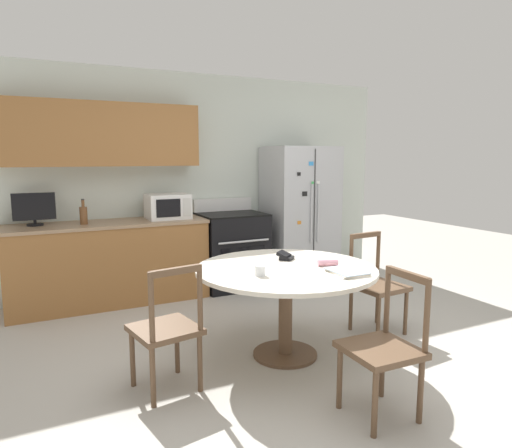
{
  "coord_description": "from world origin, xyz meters",
  "views": [
    {
      "loc": [
        -1.91,
        -2.8,
        1.6
      ],
      "look_at": [
        0.06,
        1.15,
        0.95
      ],
      "focal_mm": 32.0,
      "sensor_mm": 36.0,
      "label": 1
    }
  ],
  "objects": [
    {
      "name": "wallet",
      "position": [
        0.01,
        0.48,
        0.76
      ],
      "size": [
        0.17,
        0.17,
        0.07
      ],
      "color": "black",
      "rests_on": "dining_table"
    },
    {
      "name": "refrigerator",
      "position": [
        1.24,
        2.24,
        0.87
      ],
      "size": [
        0.86,
        0.71,
        1.73
      ],
      "color": "#B2B5BA",
      "rests_on": "ground_plane"
    },
    {
      "name": "folded_napkin",
      "position": [
        0.2,
        0.13,
        0.76
      ],
      "size": [
        0.17,
        0.1,
        0.05
      ],
      "color": "pink",
      "rests_on": "dining_table"
    },
    {
      "name": "dining_table",
      "position": [
        -0.12,
        0.24,
        0.63
      ],
      "size": [
        1.43,
        1.43,
        0.74
      ],
      "color": "beige",
      "rests_on": "ground_plane"
    },
    {
      "name": "oven_range",
      "position": [
        0.29,
        2.26,
        0.47
      ],
      "size": [
        0.78,
        0.68,
        1.08
      ],
      "color": "black",
      "rests_on": "ground_plane"
    },
    {
      "name": "countertop_tv",
      "position": [
        -1.87,
        2.37,
        1.08
      ],
      "size": [
        0.41,
        0.16,
        0.34
      ],
      "color": "black",
      "rests_on": "kitchen_counter"
    },
    {
      "name": "microwave",
      "position": [
        -0.5,
        2.28,
        1.04
      ],
      "size": [
        0.47,
        0.37,
        0.28
      ],
      "color": "white",
      "rests_on": "kitchen_counter"
    },
    {
      "name": "dining_chair_near",
      "position": [
        -0.01,
        -0.77,
        0.43
      ],
      "size": [
        0.43,
        0.43,
        0.9
      ],
      "rotation": [
        0.0,
        0.0,
        1.54
      ],
      "color": "brown",
      "rests_on": "ground_plane"
    },
    {
      "name": "dining_chair_right",
      "position": [
        0.89,
        0.33,
        0.43
      ],
      "size": [
        0.45,
        0.45,
        0.9
      ],
      "rotation": [
        0.0,
        0.0,
        3.22
      ],
      "color": "brown",
      "rests_on": "ground_plane"
    },
    {
      "name": "dining_chair_left",
      "position": [
        -1.13,
        0.12,
        0.43
      ],
      "size": [
        0.49,
        0.49,
        0.9
      ],
      "rotation": [
        0.0,
        0.0,
        6.46
      ],
      "color": "brown",
      "rests_on": "ground_plane"
    },
    {
      "name": "counter_bottle",
      "position": [
        -1.41,
        2.24,
        1.0
      ],
      "size": [
        0.08,
        0.08,
        0.27
      ],
      "color": "brown",
      "rests_on": "kitchen_counter"
    },
    {
      "name": "back_wall",
      "position": [
        -0.3,
        2.59,
        1.44
      ],
      "size": [
        5.2,
        0.44,
        2.6
      ],
      "color": "silver",
      "rests_on": "ground_plane"
    },
    {
      "name": "kitchen_counter",
      "position": [
        -1.16,
        2.29,
        0.45
      ],
      "size": [
        2.1,
        0.64,
        0.9
      ],
      "color": "#936033",
      "rests_on": "ground_plane"
    },
    {
      "name": "mail_stack",
      "position": [
        0.18,
        -0.13,
        0.75
      ],
      "size": [
        0.27,
        0.33,
        0.02
      ],
      "color": "white",
      "rests_on": "dining_table"
    },
    {
      "name": "ground_plane",
      "position": [
        0.0,
        0.0,
        0.0
      ],
      "size": [
        14.0,
        14.0,
        0.0
      ],
      "primitive_type": "plane",
      "color": "#B2ADA3"
    },
    {
      "name": "candle_glass",
      "position": [
        -0.43,
        0.1,
        0.77
      ],
      "size": [
        0.08,
        0.08,
        0.08
      ],
      "color": "silver",
      "rests_on": "dining_table"
    }
  ]
}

